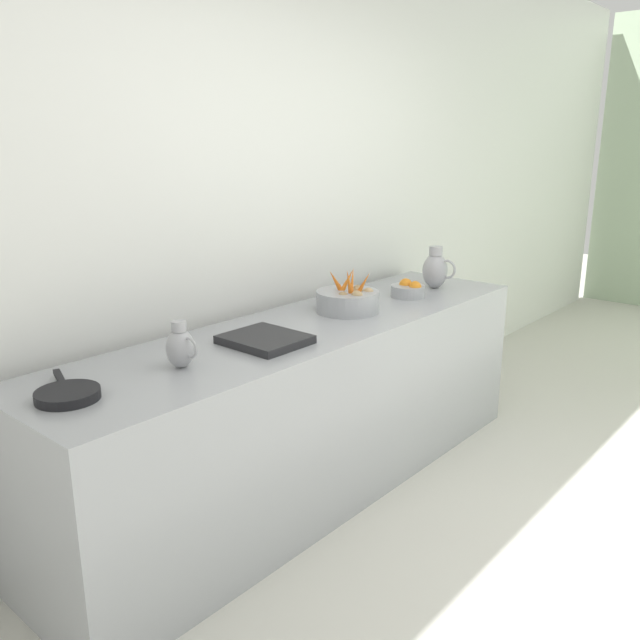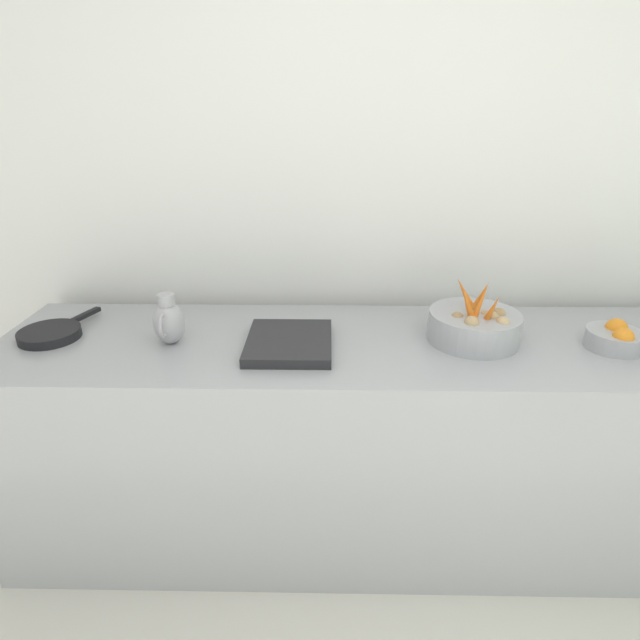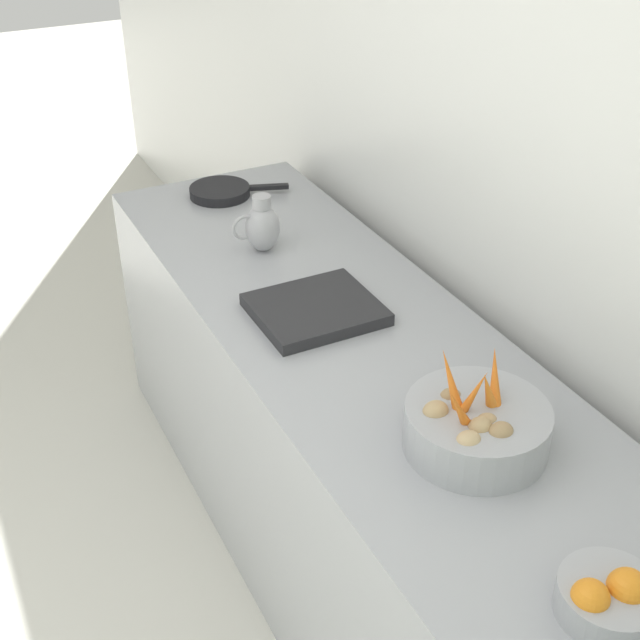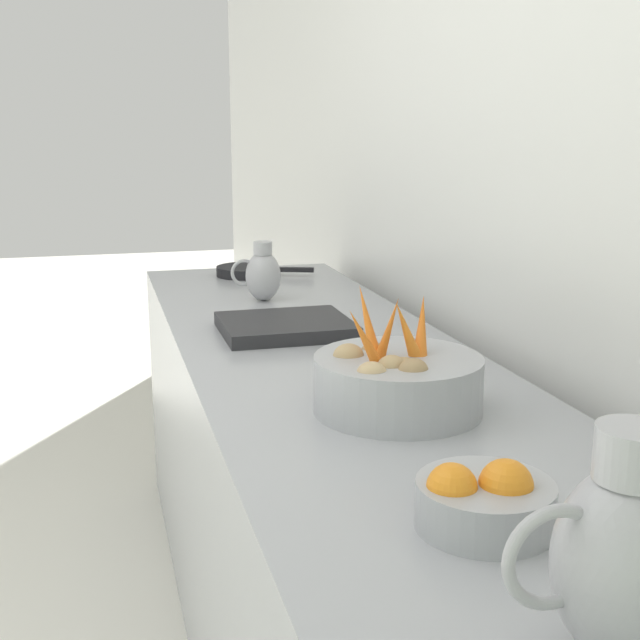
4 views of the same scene
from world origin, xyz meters
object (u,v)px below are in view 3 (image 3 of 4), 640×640
Objects in this scene: vegetable_colander at (476,426)px; metal_pitcher_short at (262,226)px; orange_bowl at (609,598)px; skillet_on_counter at (221,191)px.

metal_pitcher_short is at bearing -87.91° from vegetable_colander.
orange_bowl is 1.02× the size of metal_pitcher_short.
orange_bowl is at bearing 89.52° from metal_pitcher_short.
metal_pitcher_short is (0.04, -1.10, 0.02)m from vegetable_colander.
vegetable_colander is 0.49m from orange_bowl.
vegetable_colander is 1.10m from metal_pitcher_short.
vegetable_colander is 1.74× the size of metal_pitcher_short.
metal_pitcher_short is 0.54× the size of skillet_on_counter.
vegetable_colander reaches higher than skillet_on_counter.
orange_bowl is 1.59m from metal_pitcher_short.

